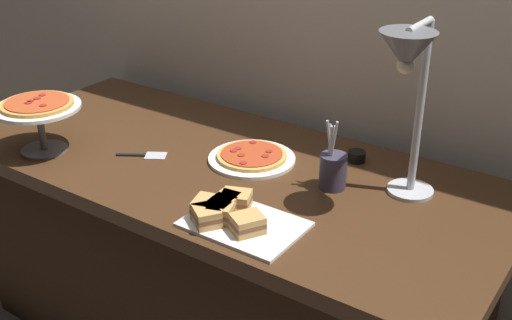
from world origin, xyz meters
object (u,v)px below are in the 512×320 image
at_px(heat_lamp, 409,70).
at_px(pizza_plate_center, 38,111).
at_px(utensil_holder, 333,170).
at_px(serving_spatula, 144,155).
at_px(pizza_plate_front, 252,157).
at_px(sandwich_platter, 230,214).
at_px(sauce_cup_near, 357,156).

relative_size(heat_lamp, pizza_plate_center, 1.88).
height_order(heat_lamp, pizza_plate_center, heat_lamp).
distance_m(utensil_holder, serving_spatula, 0.66).
height_order(pizza_plate_front, serving_spatula, pizza_plate_front).
xyz_separation_m(pizza_plate_center, utensil_holder, (0.95, 0.33, -0.09)).
distance_m(heat_lamp, pizza_plate_front, 0.66).
bearing_deg(sandwich_platter, sauce_cup_near, 78.28).
bearing_deg(pizza_plate_front, sauce_cup_near, 34.05).
relative_size(pizza_plate_center, utensil_holder, 1.26).
height_order(heat_lamp, serving_spatula, heat_lamp).
bearing_deg(sauce_cup_near, heat_lamp, -43.90).
distance_m(pizza_plate_front, serving_spatula, 0.37).
relative_size(utensil_holder, serving_spatula, 1.40).
xyz_separation_m(pizza_plate_front, pizza_plate_center, (-0.63, -0.34, 0.14)).
relative_size(pizza_plate_center, sauce_cup_near, 4.78).
relative_size(heat_lamp, pizza_plate_front, 1.84).
height_order(pizza_plate_center, serving_spatula, pizza_plate_center).
height_order(heat_lamp, sandwich_platter, heat_lamp).
height_order(sandwich_platter, sauce_cup_near, sandwich_platter).
xyz_separation_m(heat_lamp, utensil_holder, (-0.21, 0.01, -0.36)).
relative_size(pizza_plate_center, serving_spatula, 1.76).
height_order(sauce_cup_near, utensil_holder, utensil_holder).
relative_size(pizza_plate_front, sandwich_platter, 0.91).
xyz_separation_m(pizza_plate_front, sauce_cup_near, (0.29, 0.20, 0.01)).
relative_size(pizza_plate_front, serving_spatula, 1.80).
bearing_deg(sandwich_platter, pizza_plate_front, 116.06).
bearing_deg(utensil_holder, pizza_plate_center, -160.82).
xyz_separation_m(heat_lamp, sandwich_platter, (-0.35, -0.33, -0.39)).
height_order(pizza_plate_center, utensil_holder, utensil_holder).
bearing_deg(sauce_cup_near, utensil_holder, -84.24).
xyz_separation_m(pizza_plate_center, sauce_cup_near, (0.92, 0.54, -0.13)).
bearing_deg(serving_spatula, heat_lamp, 10.29).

